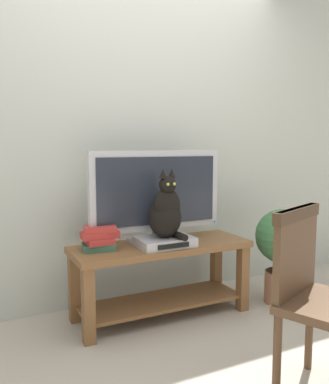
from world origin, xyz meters
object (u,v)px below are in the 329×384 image
(potted_plant, at_px, (282,246))
(media_box, at_px, (165,242))
(tv, at_px, (157,194))
(cat, at_px, (166,212))
(tv_stand, at_px, (161,267))
(book_stack, at_px, (99,238))
(wooden_chair, at_px, (319,288))

(potted_plant, bearing_deg, media_box, 173.13)
(tv, xyz_separation_m, cat, (-0.01, -0.16, -0.10))
(tv_stand, relative_size, tv, 1.28)
(book_stack, bearing_deg, wooden_chair, -58.72)
(media_box, height_order, cat, cat)
(wooden_chair, bearing_deg, media_box, 105.15)
(media_box, bearing_deg, book_stack, 165.52)
(media_box, relative_size, cat, 0.81)
(tv, bearing_deg, tv_stand, -90.02)
(tv_stand, height_order, wooden_chair, wooden_chair)
(tv, bearing_deg, media_box, -93.76)
(tv, relative_size, cat, 2.10)
(media_box, bearing_deg, potted_plant, -6.87)
(potted_plant, bearing_deg, tv, 164.33)
(tv_stand, xyz_separation_m, cat, (-0.01, -0.09, 0.41))
(wooden_chair, distance_m, book_stack, 1.38)
(cat, height_order, book_stack, cat)
(wooden_chair, height_order, potted_plant, wooden_chair)
(tv_stand, distance_m, potted_plant, 0.95)
(tv_stand, height_order, media_box, media_box)
(cat, relative_size, book_stack, 1.89)
(tv, bearing_deg, book_stack, -175.04)
(tv, relative_size, wooden_chair, 1.08)
(media_box, distance_m, book_stack, 0.44)
(media_box, relative_size, wooden_chair, 0.42)
(wooden_chair, bearing_deg, potted_plant, 55.62)
(tv, distance_m, cat, 0.19)
(media_box, relative_size, potted_plant, 0.52)
(tv_stand, distance_m, wooden_chair, 1.19)
(tv, height_order, wooden_chair, tv)
(tv, distance_m, book_stack, 0.51)
(tv_stand, bearing_deg, media_box, -97.20)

